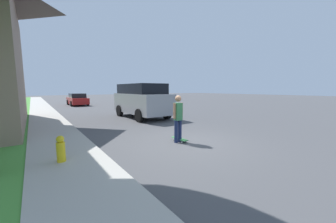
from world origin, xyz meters
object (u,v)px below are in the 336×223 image
at_px(car_down_street, 77,100).
at_px(suv_parked, 142,100).
at_px(fire_hydrant, 61,149).
at_px(skateboard, 180,139).
at_px(skateboarder, 178,117).

bearing_deg(car_down_street, suv_parked, -82.80).
distance_m(suv_parked, fire_hydrant, 7.99).
relative_size(skateboard, fire_hydrant, 1.15).
height_order(car_down_street, skateboarder, skateboarder).
bearing_deg(suv_parked, skateboarder, -106.28).
distance_m(car_down_street, fire_hydrant, 18.98).
bearing_deg(suv_parked, car_down_street, 97.20).
distance_m(car_down_street, skateboard, 18.65).
height_order(suv_parked, skateboard, suv_parked).
distance_m(suv_parked, skateboarder, 6.23).
bearing_deg(skateboard, fire_hydrant, 179.37).
distance_m(suv_parked, car_down_street, 12.86).
bearing_deg(skateboard, car_down_street, 90.01).
bearing_deg(fire_hydrant, car_down_street, 78.55).
xyz_separation_m(car_down_street, skateboarder, (-0.13, -18.72, 0.26)).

